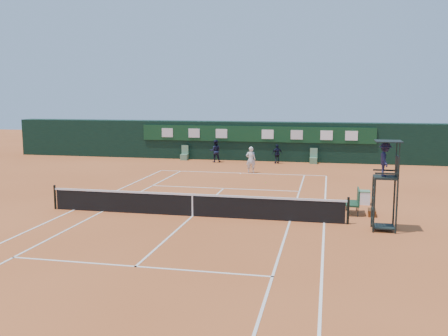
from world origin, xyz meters
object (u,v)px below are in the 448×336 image
at_px(tennis_net, 192,204).
at_px(player_bench, 355,200).
at_px(cooler, 364,197).
at_px(player, 251,160).
at_px(umpire_chair, 386,166).

height_order(tennis_net, player_bench, same).
bearing_deg(player_bench, cooler, 76.38).
height_order(cooler, player, player).
height_order(player_bench, player, player).
relative_size(cooler, player, 0.37).
height_order(umpire_chair, player, umpire_chair).
xyz_separation_m(umpire_chair, player_bench, (-0.93, 2.48, -1.86)).
height_order(player_bench, cooler, player_bench).
xyz_separation_m(tennis_net, umpire_chair, (7.68, -0.63, 1.95)).
bearing_deg(cooler, player_bench, -103.62).
xyz_separation_m(umpire_chair, cooler, (-0.43, 4.57, -2.13)).
bearing_deg(cooler, umpire_chair, -84.67).
distance_m(player_bench, player, 12.03).
xyz_separation_m(player_bench, player, (-6.15, 10.34, 0.27)).
relative_size(player_bench, cooler, 1.86).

